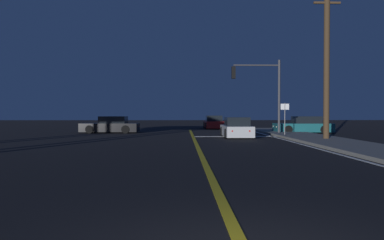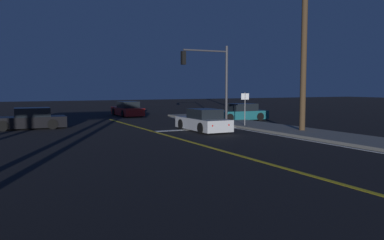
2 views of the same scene
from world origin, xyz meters
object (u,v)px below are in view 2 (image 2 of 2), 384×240
object	(u,v)px
car_lead_oncoming_silver	(203,121)
utility_pole_right	(304,49)
car_mid_block_teal	(240,113)
car_far_approaching_red	(127,110)
car_parked_curb_black	(29,120)
traffic_signal_near_right	(211,72)
street_sign_corner	(245,104)

from	to	relation	value
car_lead_oncoming_silver	utility_pole_right	distance (m)	7.21
car_mid_block_teal	car_far_approaching_red	bearing A→B (deg)	36.97
car_parked_curb_black	traffic_signal_near_right	size ratio (longest dim) A/B	0.84
traffic_signal_near_right	car_parked_curb_black	bearing A→B (deg)	-13.21
car_mid_block_teal	utility_pole_right	world-z (taller)	utility_pole_right
car_parked_curb_black	utility_pole_right	world-z (taller)	utility_pole_right
car_far_approaching_red	utility_pole_right	size ratio (longest dim) A/B	0.50
car_far_approaching_red	utility_pole_right	distance (m)	18.64
street_sign_corner	utility_pole_right	bearing A→B (deg)	-70.00
traffic_signal_near_right	car_lead_oncoming_silver	bearing A→B (deg)	54.56
car_parked_curb_black	car_mid_block_teal	bearing A→B (deg)	-90.24
car_lead_oncoming_silver	car_parked_curb_black	world-z (taller)	same
car_mid_block_teal	car_parked_curb_black	bearing A→B (deg)	87.57
car_mid_block_teal	traffic_signal_near_right	xyz separation A→B (m)	(-3.81, -2.05, 3.12)
car_lead_oncoming_silver	car_parked_curb_black	bearing A→B (deg)	147.34
car_mid_block_teal	utility_pole_right	bearing A→B (deg)	170.94
car_far_approaching_red	street_sign_corner	xyz separation A→B (m)	(3.72, -13.57, 0.96)
car_lead_oncoming_silver	traffic_signal_near_right	distance (m)	5.09
street_sign_corner	car_far_approaching_red	bearing A→B (deg)	105.35
car_lead_oncoming_silver	street_sign_corner	size ratio (longest dim) A/B	1.91
car_lead_oncoming_silver	car_far_approaching_red	bearing A→B (deg)	91.68
traffic_signal_near_right	street_sign_corner	bearing A→B (deg)	109.79
car_far_approaching_red	car_parked_curb_black	size ratio (longest dim) A/B	1.01
car_far_approaching_red	car_parked_curb_black	bearing A→B (deg)	-138.67
car_parked_curb_black	utility_pole_right	size ratio (longest dim) A/B	0.50
car_parked_curb_black	car_mid_block_teal	distance (m)	15.52
car_far_approaching_red	car_parked_curb_black	xyz separation A→B (m)	(-8.97, -8.02, 0.00)
car_far_approaching_red	car_lead_oncoming_silver	bearing A→B (deg)	-88.92
traffic_signal_near_right	utility_pole_right	bearing A→B (deg)	109.91
car_lead_oncoming_silver	traffic_signal_near_right	bearing A→B (deg)	54.69
car_parked_curb_black	traffic_signal_near_right	world-z (taller)	traffic_signal_near_right
car_parked_curb_black	car_far_approaching_red	bearing A→B (deg)	-45.88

